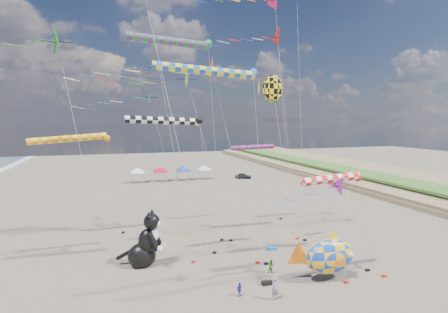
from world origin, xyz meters
name	(u,v)px	position (x,y,z in m)	size (l,w,h in m)	color
delta_kite_0	(145,72)	(-8.29, 14.23, 17.76)	(10.38, 2.11, 19.14)	blue
delta_kite_3	(346,191)	(6.70, 6.05, 7.90)	(9.06, 1.88, 9.16)	purple
delta_kite_5	(148,101)	(-7.28, 22.36, 15.74)	(10.19, 1.87, 17.07)	#0BB1BA
delta_kite_6	(43,44)	(-15.00, 6.56, 18.17)	(10.21, 2.06, 19.55)	#23881F
delta_kite_7	(202,72)	(-3.75, 12.14, 17.69)	(13.37, 2.37, 19.18)	#FF4E0A
delta_kite_8	(279,38)	(5.94, 17.03, 22.30)	(9.88, 2.48, 23.80)	red
delta_kite_9	(185,79)	(-3.82, 18.76, 17.78)	(12.64, 2.49, 19.30)	#CEE006
windsock_0	(254,148)	(6.55, 24.82, 10.00)	(7.49, 0.64, 10.40)	red
windsock_1	(173,42)	(-4.95, 19.28, 21.55)	(10.11, 0.89, 22.07)	#188625
windsock_2	(167,121)	(-6.20, 15.83, 13.47)	(8.71, 0.72, 13.91)	black
windsock_3	(72,139)	(-15.48, 25.42, 11.47)	(9.95, 0.80, 11.92)	orange
windsock_4	(335,179)	(6.60, 7.51, 8.62)	(7.03, 0.76, 9.05)	red
windsock_5	(210,72)	(-3.18, 11.63, 17.66)	(10.43, 0.77, 18.12)	blue
angelfish_kite	(271,90)	(3.84, 14.33, 16.53)	(3.74, 3.02, 17.99)	yellow
cat_inflatable	(145,238)	(-8.58, 15.00, 2.69)	(3.99, 2.00, 5.39)	black
fish_inflatable	(329,256)	(5.99, 7.08, 2.11)	(6.20, 3.12, 4.45)	#1242B8
person_adult	(275,289)	(0.16, 5.45, 0.89)	(0.65, 0.43, 1.78)	gray
child_green	(271,267)	(1.92, 9.76, 0.63)	(0.61, 0.48, 1.26)	#277C21
child_blue	(240,289)	(-2.20, 6.85, 0.55)	(0.64, 0.27, 1.10)	navy
kite_bag_1	(272,249)	(4.47, 14.84, 0.15)	(0.90, 0.44, 0.30)	blue
kite_bag_3	(267,283)	(0.64, 7.92, 0.15)	(0.90, 0.44, 0.30)	black
tent_row	(172,167)	(1.50, 60.00, 3.15)	(19.20, 4.20, 3.80)	white
parked_car	(243,176)	(17.91, 58.00, 0.65)	(1.53, 3.79, 1.29)	#26262D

